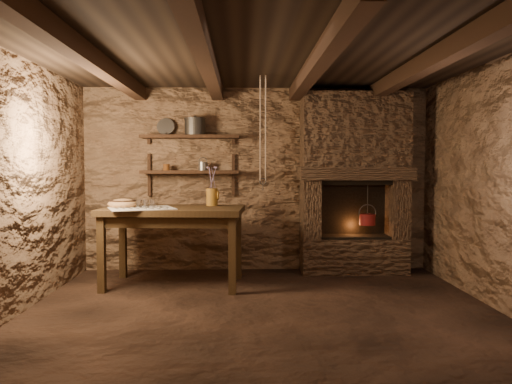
{
  "coord_description": "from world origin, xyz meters",
  "views": [
    {
      "loc": [
        -0.18,
        -4.59,
        1.38
      ],
      "look_at": [
        -0.03,
        0.9,
        1.09
      ],
      "focal_mm": 35.0,
      "sensor_mm": 36.0,
      "label": 1
    }
  ],
  "objects_px": {
    "stoneware_jug": "(212,189)",
    "red_pot": "(367,219)",
    "iron_stockpot": "(195,127)",
    "work_table": "(174,244)",
    "wooden_bowl": "(123,204)"
  },
  "relations": [
    {
      "from": "wooden_bowl",
      "to": "iron_stockpot",
      "type": "distance_m",
      "value": 1.39
    },
    {
      "from": "work_table",
      "to": "iron_stockpot",
      "type": "bearing_deg",
      "value": 79.7
    },
    {
      "from": "work_table",
      "to": "stoneware_jug",
      "type": "relative_size",
      "value": 3.44
    },
    {
      "from": "stoneware_jug",
      "to": "iron_stockpot",
      "type": "relative_size",
      "value": 1.8
    },
    {
      "from": "wooden_bowl",
      "to": "iron_stockpot",
      "type": "bearing_deg",
      "value": 42.42
    },
    {
      "from": "stoneware_jug",
      "to": "wooden_bowl",
      "type": "relative_size",
      "value": 1.41
    },
    {
      "from": "wooden_bowl",
      "to": "stoneware_jug",
      "type": "bearing_deg",
      "value": 12.63
    },
    {
      "from": "stoneware_jug",
      "to": "red_pot",
      "type": "bearing_deg",
      "value": 15.27
    },
    {
      "from": "work_table",
      "to": "red_pot",
      "type": "bearing_deg",
      "value": 18.19
    },
    {
      "from": "wooden_bowl",
      "to": "work_table",
      "type": "bearing_deg",
      "value": -1.76
    },
    {
      "from": "red_pot",
      "to": "stoneware_jug",
      "type": "bearing_deg",
      "value": -169.79
    },
    {
      "from": "wooden_bowl",
      "to": "red_pot",
      "type": "bearing_deg",
      "value": 11.04
    },
    {
      "from": "iron_stockpot",
      "to": "work_table",
      "type": "bearing_deg",
      "value": -104.47
    },
    {
      "from": "wooden_bowl",
      "to": "iron_stockpot",
      "type": "relative_size",
      "value": 1.28
    },
    {
      "from": "work_table",
      "to": "wooden_bowl",
      "type": "distance_m",
      "value": 0.74
    }
  ]
}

